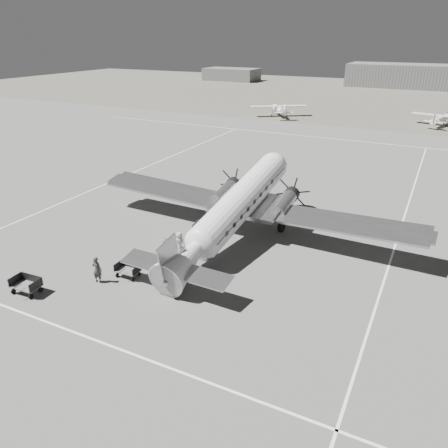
{
  "coord_description": "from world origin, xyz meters",
  "views": [
    {
      "loc": [
        13.69,
        -27.74,
        15.02
      ],
      "look_at": [
        0.57,
        -1.58,
        2.2
      ],
      "focal_mm": 35.0,
      "sensor_mm": 36.0,
      "label": 1
    }
  ],
  "objects_px": {
    "light_plane_right": "(440,120)",
    "baggage_cart_near": "(128,270)",
    "dc3_airliner": "(236,209)",
    "light_plane_left": "(279,111)",
    "baggage_cart_far": "(26,286)",
    "hangar_main": "(421,76)",
    "shed_secondary": "(232,74)",
    "ramp_agent": "(166,251)",
    "ground_crew": "(97,270)",
    "passenger": "(180,243)"
  },
  "relations": [
    {
      "from": "light_plane_right",
      "to": "ramp_agent",
      "type": "height_order",
      "value": "light_plane_right"
    },
    {
      "from": "dc3_airliner",
      "to": "light_plane_right",
      "type": "relative_size",
      "value": 2.72
    },
    {
      "from": "light_plane_right",
      "to": "passenger",
      "type": "bearing_deg",
      "value": -89.24
    },
    {
      "from": "hangar_main",
      "to": "shed_secondary",
      "type": "distance_m",
      "value": 60.22
    },
    {
      "from": "hangar_main",
      "to": "ramp_agent",
      "type": "bearing_deg",
      "value": -93.34
    },
    {
      "from": "shed_secondary",
      "to": "light_plane_left",
      "type": "relative_size",
      "value": 1.61
    },
    {
      "from": "light_plane_left",
      "to": "ramp_agent",
      "type": "relative_size",
      "value": 5.95
    },
    {
      "from": "hangar_main",
      "to": "baggage_cart_near",
      "type": "xyz_separation_m",
      "value": [
        -8.49,
        -127.86,
        -2.83
      ]
    },
    {
      "from": "hangar_main",
      "to": "shed_secondary",
      "type": "xyz_separation_m",
      "value": [
        -60.0,
        -5.0,
        -1.3
      ]
    },
    {
      "from": "light_plane_right",
      "to": "baggage_cart_near",
      "type": "height_order",
      "value": "light_plane_right"
    },
    {
      "from": "shed_secondary",
      "to": "baggage_cart_near",
      "type": "bearing_deg",
      "value": -67.25
    },
    {
      "from": "ground_crew",
      "to": "dc3_airliner",
      "type": "bearing_deg",
      "value": -126.72
    },
    {
      "from": "baggage_cart_far",
      "to": "ramp_agent",
      "type": "xyz_separation_m",
      "value": [
        5.63,
        7.28,
        0.41
      ]
    },
    {
      "from": "shed_secondary",
      "to": "hangar_main",
      "type": "bearing_deg",
      "value": 4.76
    },
    {
      "from": "ramp_agent",
      "to": "hangar_main",
      "type": "bearing_deg",
      "value": 18.76
    },
    {
      "from": "shed_secondary",
      "to": "passenger",
      "type": "relative_size",
      "value": 10.83
    },
    {
      "from": "light_plane_left",
      "to": "baggage_cart_far",
      "type": "relative_size",
      "value": 6.0
    },
    {
      "from": "dc3_airliner",
      "to": "light_plane_left",
      "type": "distance_m",
      "value": 56.78
    },
    {
      "from": "dc3_airliner",
      "to": "baggage_cart_far",
      "type": "xyz_separation_m",
      "value": [
        -8.49,
        -12.74,
        -2.14
      ]
    },
    {
      "from": "light_plane_left",
      "to": "baggage_cart_far",
      "type": "bearing_deg",
      "value": -117.1
    },
    {
      "from": "baggage_cart_far",
      "to": "light_plane_right",
      "type": "bearing_deg",
      "value": 70.21
    },
    {
      "from": "ramp_agent",
      "to": "ground_crew",
      "type": "bearing_deg",
      "value": 171.49
    },
    {
      "from": "light_plane_right",
      "to": "baggage_cart_far",
      "type": "bearing_deg",
      "value": -91.86
    },
    {
      "from": "ramp_agent",
      "to": "passenger",
      "type": "bearing_deg",
      "value": 20.33
    },
    {
      "from": "hangar_main",
      "to": "light_plane_right",
      "type": "height_order",
      "value": "hangar_main"
    },
    {
      "from": "light_plane_right",
      "to": "ground_crew",
      "type": "distance_m",
      "value": 69.84
    },
    {
      "from": "dc3_airliner",
      "to": "passenger",
      "type": "distance_m",
      "value": 5.02
    },
    {
      "from": "shed_secondary",
      "to": "ground_crew",
      "type": "height_order",
      "value": "shed_secondary"
    },
    {
      "from": "shed_secondary",
      "to": "baggage_cart_far",
      "type": "height_order",
      "value": "shed_secondary"
    },
    {
      "from": "light_plane_right",
      "to": "passenger",
      "type": "relative_size",
      "value": 6.18
    },
    {
      "from": "light_plane_right",
      "to": "passenger",
      "type": "height_order",
      "value": "light_plane_right"
    },
    {
      "from": "hangar_main",
      "to": "ground_crew",
      "type": "xyz_separation_m",
      "value": [
        -9.8,
        -129.29,
        -2.38
      ]
    },
    {
      "from": "ground_crew",
      "to": "shed_secondary",
      "type": "bearing_deg",
      "value": -75.77
    },
    {
      "from": "dc3_airliner",
      "to": "ramp_agent",
      "type": "distance_m",
      "value": 6.4
    },
    {
      "from": "light_plane_right",
      "to": "baggage_cart_far",
      "type": "xyz_separation_m",
      "value": [
        -20.88,
        -70.57,
        -0.54
      ]
    },
    {
      "from": "passenger",
      "to": "light_plane_right",
      "type": "bearing_deg",
      "value": -3.33
    },
    {
      "from": "light_plane_left",
      "to": "baggage_cart_near",
      "type": "bearing_deg",
      "value": -112.69
    },
    {
      "from": "light_plane_left",
      "to": "baggage_cart_far",
      "type": "xyz_separation_m",
      "value": [
        7.74,
        -67.13,
        -0.63
      ]
    },
    {
      "from": "dc3_airliner",
      "to": "baggage_cart_near",
      "type": "bearing_deg",
      "value": -114.38
    },
    {
      "from": "baggage_cart_far",
      "to": "passenger",
      "type": "relative_size",
      "value": 1.12
    },
    {
      "from": "ground_crew",
      "to": "passenger",
      "type": "bearing_deg",
      "value": -121.01
    },
    {
      "from": "hangar_main",
      "to": "baggage_cart_near",
      "type": "relative_size",
      "value": 25.49
    },
    {
      "from": "light_plane_left",
      "to": "light_plane_right",
      "type": "distance_m",
      "value": 28.82
    },
    {
      "from": "hangar_main",
      "to": "passenger",
      "type": "distance_m",
      "value": 123.55
    },
    {
      "from": "dc3_airliner",
      "to": "baggage_cart_near",
      "type": "height_order",
      "value": "dc3_airliner"
    },
    {
      "from": "shed_secondary",
      "to": "baggage_cart_near",
      "type": "xyz_separation_m",
      "value": [
        51.51,
        -122.86,
        -1.53
      ]
    },
    {
      "from": "light_plane_left",
      "to": "baggage_cart_far",
      "type": "height_order",
      "value": "light_plane_left"
    },
    {
      "from": "dc3_airliner",
      "to": "light_plane_right",
      "type": "distance_m",
      "value": 59.16
    },
    {
      "from": "baggage_cart_far",
      "to": "baggage_cart_near",
      "type": "bearing_deg",
      "value": 41.93
    },
    {
      "from": "shed_secondary",
      "to": "dc3_airliner",
      "type": "bearing_deg",
      "value": -64.13
    }
  ]
}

